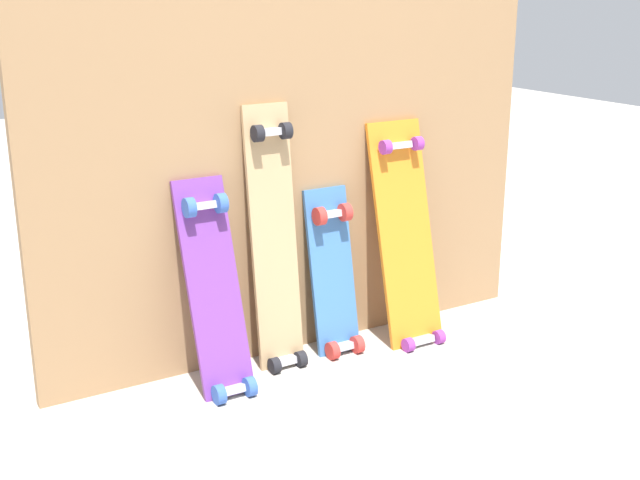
% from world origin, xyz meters
% --- Properties ---
extents(ground_plane, '(12.00, 12.00, 0.00)m').
position_xyz_m(ground_plane, '(0.00, 0.00, 0.00)').
color(ground_plane, '#B2AAA0').
extents(plywood_wall_panel, '(1.87, 0.04, 1.89)m').
position_xyz_m(plywood_wall_panel, '(0.00, 0.07, 0.94)').
color(plywood_wall_panel, '#99724C').
rests_on(plywood_wall_panel, ground).
extents(skateboard_purple, '(0.17, 0.28, 0.74)m').
position_xyz_m(skateboard_purple, '(-0.39, -0.08, 0.30)').
color(skateboard_purple, '#6B338C').
rests_on(skateboard_purple, ground).
extents(skateboard_natural, '(0.16, 0.18, 0.95)m').
position_xyz_m(skateboard_natural, '(-0.14, -0.02, 0.41)').
color(skateboard_natural, tan).
rests_on(skateboard_natural, ground).
extents(skateboard_blue, '(0.17, 0.19, 0.65)m').
position_xyz_m(skateboard_blue, '(0.08, -0.03, 0.26)').
color(skateboard_blue, '#386BAD').
rests_on(skateboard_blue, ground).
extents(skateboard_orange, '(0.22, 0.26, 0.86)m').
position_xyz_m(skateboard_orange, '(0.36, -0.07, 0.36)').
color(skateboard_orange, orange).
rests_on(skateboard_orange, ground).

